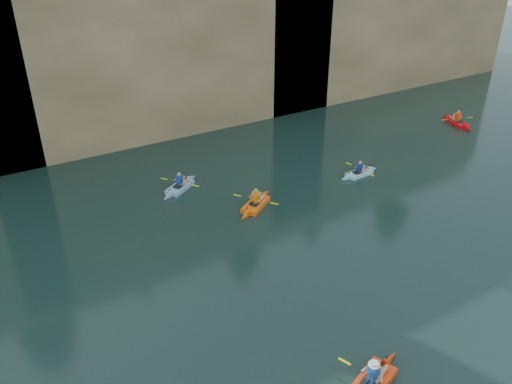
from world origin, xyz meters
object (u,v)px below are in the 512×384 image
main_kayaker (371,383)px  kayaker_red_far (457,122)px  kayaker_ltblue_near (359,173)px  kayaker_orange (256,204)px

main_kayaker → kayaker_red_far: same height
main_kayaker → kayaker_ltblue_near: main_kayaker is taller
kayaker_orange → kayaker_ltblue_near: size_ratio=1.14×
kayaker_ltblue_near → kayaker_red_far: kayaker_red_far is taller
kayaker_red_far → kayaker_ltblue_near: bearing=120.6°
kayaker_ltblue_near → kayaker_red_far: size_ratio=0.80×
main_kayaker → kayaker_orange: 11.63m
kayaker_orange → kayaker_red_far: size_ratio=0.91×
kayaker_orange → kayaker_red_far: (18.47, 2.47, 0.00)m
kayaker_ltblue_near → kayaker_red_far: bearing=10.0°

